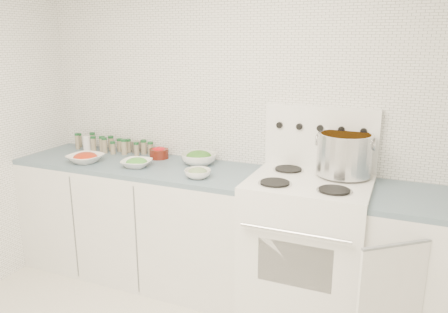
# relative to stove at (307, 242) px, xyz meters

# --- Properties ---
(room_walls) EXTENTS (3.54, 3.04, 2.52)m
(room_walls) POSITION_rel_stove_xyz_m (-0.48, -1.19, 1.06)
(room_walls) COLOR white
(room_walls) RESTS_ON ground
(counter_left) EXTENTS (1.85, 0.62, 0.90)m
(counter_left) POSITION_rel_stove_xyz_m (-1.30, 0.00, -0.05)
(counter_left) COLOR white
(counter_left) RESTS_ON ground
(stove) EXTENTS (0.76, 0.70, 1.36)m
(stove) POSITION_rel_stove_xyz_m (0.00, 0.00, 0.00)
(stove) COLOR white
(stove) RESTS_ON ground
(counter_right) EXTENTS (0.89, 0.88, 0.90)m
(counter_right) POSITION_rel_stove_xyz_m (0.82, -0.00, -0.05)
(counter_right) COLOR white
(counter_right) RESTS_ON ground
(stock_pot) EXTENTS (0.37, 0.35, 0.27)m
(stock_pot) POSITION_rel_stove_xyz_m (0.18, 0.16, 0.59)
(stock_pot) COLOR silver
(stock_pot) RESTS_ON stove
(bowl_tomato) EXTENTS (0.27, 0.27, 0.08)m
(bowl_tomato) POSITION_rel_stove_xyz_m (-1.66, -0.14, 0.44)
(bowl_tomato) COLOR white
(bowl_tomato) RESTS_ON counter_left
(bowl_snowpea) EXTENTS (0.24, 0.24, 0.07)m
(bowl_snowpea) POSITION_rel_stove_xyz_m (-1.24, -0.09, 0.43)
(bowl_snowpea) COLOR white
(bowl_snowpea) RESTS_ON counter_left
(bowl_broccoli) EXTENTS (0.28, 0.28, 0.11)m
(bowl_broccoli) POSITION_rel_stove_xyz_m (-0.86, 0.15, 0.45)
(bowl_broccoli) COLOR white
(bowl_broccoli) RESTS_ON counter_left
(bowl_zucchini) EXTENTS (0.21, 0.21, 0.07)m
(bowl_zucchini) POSITION_rel_stove_xyz_m (-0.72, -0.15, 0.44)
(bowl_zucchini) COLOR white
(bowl_zucchini) RESTS_ON counter_left
(bowl_pepper) EXTENTS (0.15, 0.15, 0.09)m
(bowl_pepper) POSITION_rel_stove_xyz_m (-1.22, 0.19, 0.45)
(bowl_pepper) COLOR #53170E
(bowl_pepper) RESTS_ON counter_left
(salt_canister) EXTENTS (0.07, 0.07, 0.12)m
(salt_canister) POSITION_rel_stove_xyz_m (-1.89, 0.15, 0.46)
(salt_canister) COLOR white
(salt_canister) RESTS_ON counter_left
(tin_can) EXTENTS (0.09, 0.09, 0.09)m
(tin_can) POSITION_rel_stove_xyz_m (-1.48, 0.26, 0.45)
(tin_can) COLOR gray
(tin_can) RESTS_ON counter_left
(spice_cluster) EXTENTS (0.75, 0.16, 0.14)m
(spice_cluster) POSITION_rel_stove_xyz_m (-1.68, 0.21, 0.46)
(spice_cluster) COLOR gray
(spice_cluster) RESTS_ON counter_left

